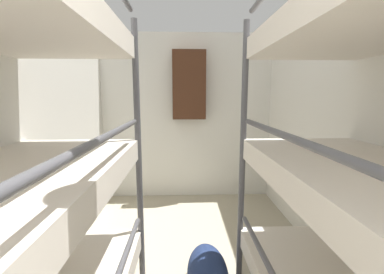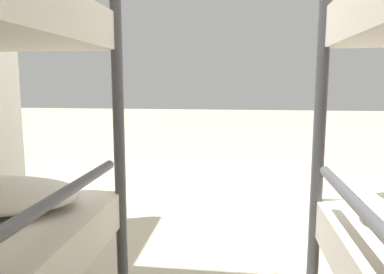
# 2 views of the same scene
# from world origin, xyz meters

# --- Properties ---
(wall_back) EXTENTS (2.46, 0.06, 2.28)m
(wall_back) POSITION_xyz_m (0.00, 4.16, 1.14)
(wall_back) COLOR silver
(wall_back) RESTS_ON ground_plane
(duffel_bag) EXTENTS (0.30, 0.61, 0.30)m
(duffel_bag) POSITION_xyz_m (0.12, 2.24, 0.15)
(duffel_bag) COLOR navy
(duffel_bag) RESTS_ON ground_plane
(hanging_coat) EXTENTS (0.44, 0.12, 0.90)m
(hanging_coat) POSITION_xyz_m (0.03, 4.01, 1.58)
(hanging_coat) COLOR #472819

